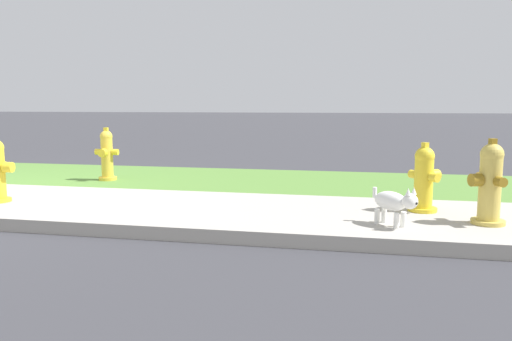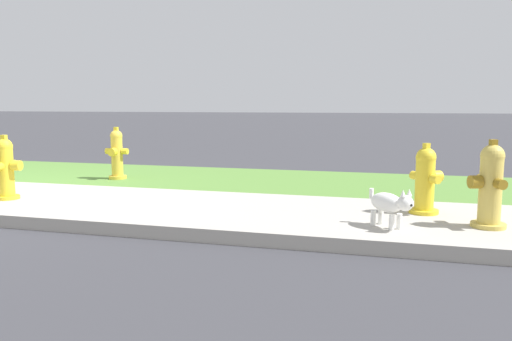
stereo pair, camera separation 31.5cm
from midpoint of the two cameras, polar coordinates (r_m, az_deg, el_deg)
grass_verge at (r=8.85m, az=-19.85°, el=-0.14°), size 18.00×2.34×0.01m
fire_hydrant_at_driveway at (r=7.75m, az=-14.52°, el=1.83°), size 0.36×0.32×0.79m
fire_hydrant_far_end at (r=5.05m, az=26.83°, el=-1.57°), size 0.36×0.38×0.81m
fire_hydrant_mid_block at (r=5.44m, az=20.38°, el=-1.07°), size 0.34×0.35×0.73m
fire_hydrant_near_corner at (r=6.49m, az=-25.41°, el=0.18°), size 0.33×0.36×0.77m
small_white_dog at (r=4.70m, az=16.94°, el=-3.69°), size 0.42×0.41×0.39m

